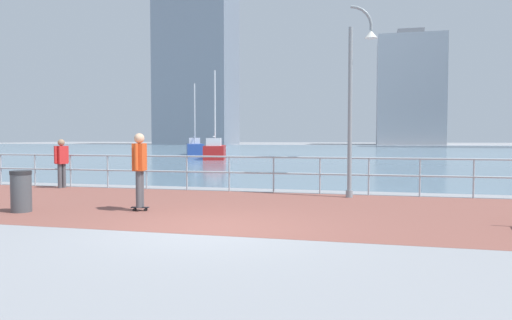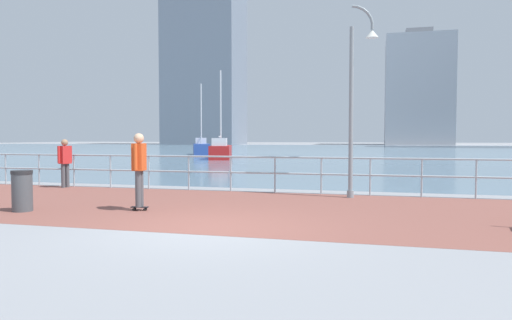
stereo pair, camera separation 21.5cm
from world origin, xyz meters
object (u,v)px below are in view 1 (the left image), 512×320
object	(u,v)px
sailboat_red	(195,148)
sailboat_white	(215,151)
lamppost	(356,92)
trash_bin	(21,191)
bystander	(61,159)
skateboarder	(140,164)

from	to	relation	value
sailboat_red	sailboat_white	world-z (taller)	sailboat_red
lamppost	trash_bin	distance (m)	8.77
lamppost	sailboat_white	xyz separation A→B (m)	(-11.21, 21.00, -2.27)
bystander	trash_bin	size ratio (longest dim) A/B	1.74
skateboarder	sailboat_white	xyz separation A→B (m)	(-6.51, 24.57, -0.41)
lamppost	bystander	bearing A→B (deg)	178.62
lamppost	sailboat_red	size ratio (longest dim) A/B	0.77
skateboarder	sailboat_red	world-z (taller)	sailboat_red
skateboarder	sailboat_white	bearing A→B (deg)	104.83
sailboat_red	sailboat_white	bearing A→B (deg)	-59.89
lamppost	skateboarder	size ratio (longest dim) A/B	2.99
skateboarder	sailboat_red	bearing A→B (deg)	109.09
skateboarder	bystander	distance (m)	6.15
sailboat_white	skateboarder	bearing A→B (deg)	-75.17
lamppost	skateboarder	distance (m)	6.19
lamppost	sailboat_red	bearing A→B (deg)	118.68
bystander	lamppost	bearing A→B (deg)	-1.38
lamppost	bystander	distance (m)	9.73
lamppost	trash_bin	size ratio (longest dim) A/B	5.69
sailboat_red	skateboarder	bearing A→B (deg)	-70.91
trash_bin	sailboat_red	distance (m)	35.02
lamppost	skateboarder	xyz separation A→B (m)	(-4.70, -3.57, -1.86)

